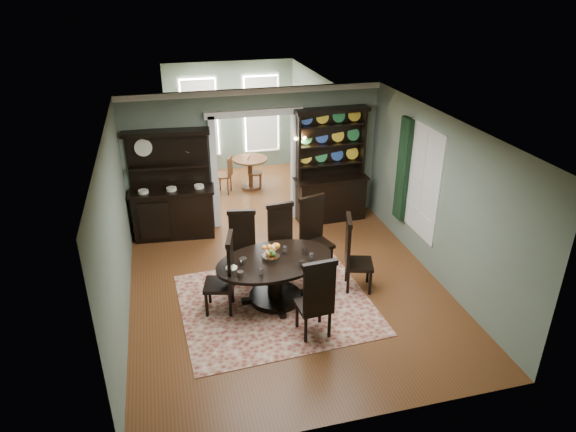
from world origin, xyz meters
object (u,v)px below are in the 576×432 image
sideboard (173,201)px  parlor_table (250,169)px  welsh_dresser (330,180)px  dining_table (275,272)px

sideboard → parlor_table: sideboard is taller
sideboard → welsh_dresser: bearing=5.3°
dining_table → welsh_dresser: 3.50m
welsh_dresser → parlor_table: bearing=121.9°
dining_table → welsh_dresser: (1.94, 2.88, 0.36)m
sideboard → welsh_dresser: (3.48, -0.01, 0.12)m
dining_table → sideboard: bearing=107.3°
sideboard → parlor_table: (2.05, 2.15, -0.26)m
dining_table → sideboard: 3.28m
sideboard → parlor_table: bearing=51.9°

